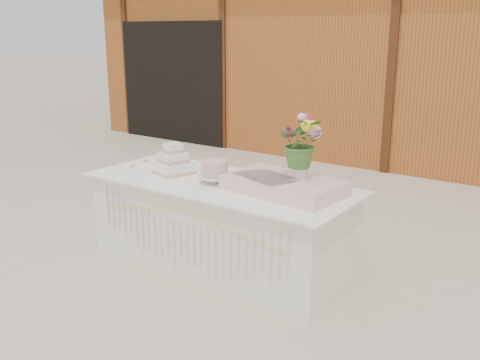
{
  "coord_description": "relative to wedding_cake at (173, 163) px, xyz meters",
  "views": [
    {
      "loc": [
        2.72,
        -3.5,
        2.03
      ],
      "look_at": [
        0.0,
        0.3,
        0.72
      ],
      "focal_mm": 40.0,
      "sensor_mm": 36.0,
      "label": 1
    }
  ],
  "objects": [
    {
      "name": "wedding_cake",
      "position": [
        0.0,
        0.0,
        0.0
      ],
      "size": [
        0.39,
        0.39,
        0.28
      ],
      "rotation": [
        0.0,
        0.0,
        -0.32
      ],
      "color": "white",
      "rests_on": "cake_table"
    },
    {
      "name": "cake_table",
      "position": [
        0.53,
        0.0,
        -0.48
      ],
      "size": [
        2.4,
        1.0,
        0.77
      ],
      "color": "white",
      "rests_on": "ground"
    },
    {
      "name": "ground",
      "position": [
        0.53,
        0.01,
        -0.86
      ],
      "size": [
        80.0,
        80.0,
        0.0
      ],
      "primitive_type": "plane",
      "color": "beige",
      "rests_on": "ground"
    },
    {
      "name": "loose_flowers",
      "position": [
        -0.5,
        0.06,
        -0.09
      ],
      "size": [
        0.21,
        0.34,
        0.02
      ],
      "primitive_type": null,
      "rotation": [
        0.0,
        0.0,
        0.27
      ],
      "color": "pink",
      "rests_on": "cake_table"
    },
    {
      "name": "flower_vase",
      "position": [
        1.24,
        0.14,
        0.09
      ],
      "size": [
        0.1,
        0.1,
        0.14
      ],
      "primitive_type": "cylinder",
      "color": "silver",
      "rests_on": "satin_runner"
    },
    {
      "name": "bouquet",
      "position": [
        1.24,
        0.14,
        0.37
      ],
      "size": [
        0.47,
        0.45,
        0.41
      ],
      "primitive_type": "imported",
      "rotation": [
        0.0,
        0.0,
        0.45
      ],
      "color": "#3B6729",
      "rests_on": "flower_vase"
    },
    {
      "name": "satin_runner",
      "position": [
        1.13,
        0.07,
        -0.04
      ],
      "size": [
        0.98,
        0.63,
        0.12
      ],
      "primitive_type": "cube",
      "rotation": [
        0.0,
        0.0,
        -0.09
      ],
      "color": "#F5C8C5",
      "rests_on": "cake_table"
    },
    {
      "name": "barn",
      "position": [
        0.52,
        6.0,
        0.81
      ],
      "size": [
        12.6,
        4.6,
        3.3
      ],
      "color": "#A25821",
      "rests_on": "ground"
    },
    {
      "name": "pink_cake_stand",
      "position": [
        0.53,
        -0.07,
        0.02
      ],
      "size": [
        0.29,
        0.29,
        0.21
      ],
      "color": "white",
      "rests_on": "cake_table"
    }
  ]
}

